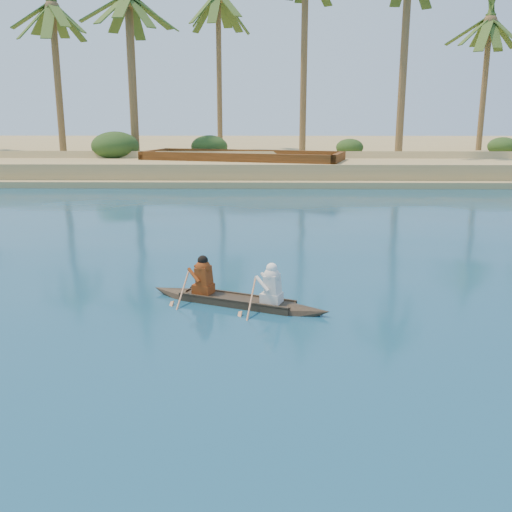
# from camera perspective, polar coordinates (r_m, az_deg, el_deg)

# --- Properties ---
(ground) EXTENTS (160.00, 160.00, 0.00)m
(ground) POSITION_cam_1_polar(r_m,az_deg,el_deg) (11.57, 1.23, -6.93)
(ground) COLOR navy
(ground) RESTS_ON ground
(sandy_embankment) EXTENTS (150.00, 51.00, 1.50)m
(sandy_embankment) POSITION_cam_1_polar(r_m,az_deg,el_deg) (57.81, 1.06, 10.31)
(sandy_embankment) COLOR tan
(sandy_embankment) RESTS_ON ground
(palm_grove) EXTENTS (110.00, 14.00, 16.00)m
(palm_grove) POSITION_cam_1_polar(r_m,az_deg,el_deg) (45.98, 1.12, 18.72)
(palm_grove) COLOR #3B4E1B
(palm_grove) RESTS_ON ground
(shrub_cluster) EXTENTS (100.00, 6.00, 2.40)m
(shrub_cluster) POSITION_cam_1_polar(r_m,az_deg,el_deg) (42.41, 1.08, 9.93)
(shrub_cluster) COLOR #233E16
(shrub_cluster) RESTS_ON ground
(canoe) EXTENTS (4.23, 2.21, 1.20)m
(canoe) POSITION_cam_1_polar(r_m,az_deg,el_deg) (12.73, -1.95, -3.87)
(canoe) COLOR #392D1F
(canoe) RESTS_ON ground
(barge_mid) EXTENTS (13.59, 7.55, 2.15)m
(barge_mid) POSITION_cam_1_polar(r_m,az_deg,el_deg) (37.99, -1.35, 8.80)
(barge_mid) COLOR brown
(barge_mid) RESTS_ON ground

